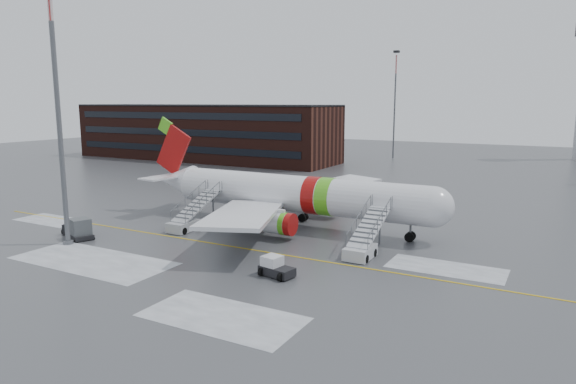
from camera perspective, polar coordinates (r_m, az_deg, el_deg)
The scene contains 10 objects.
ground at distance 48.70m, azimuth -7.16°, elevation -5.49°, with size 260.00×260.00×0.00m, color #494C4F.
airliner at distance 53.75m, azimuth 0.14°, elevation -0.20°, with size 35.03×32.97×11.18m.
airstair_fwd at distance 44.13m, azimuth 8.38°, elevation -5.72°, with size 2.05×7.70×3.48m.
airstair_aft at distance 53.47m, azimuth -11.04°, elevation -3.02°, with size 2.05×7.70×3.48m.
pushback_tug at distance 38.96m, azimuth -1.43°, elevation -8.37°, with size 2.84×2.33×1.50m.
uld_container at distance 52.82m, azimuth -22.05°, elevation -3.89°, with size 2.92×2.56×1.99m.
baggage_tractor at distance 54.76m, azimuth -22.54°, elevation -3.80°, with size 2.89×1.91×1.42m.
light_mast_near at distance 50.01m, azimuth -24.24°, elevation 9.11°, with size 1.20×1.20×24.95m.
terminal_building at distance 118.14m, azimuth -9.37°, elevation 6.61°, with size 62.00×16.11×12.30m.
light_mast_far_n at distance 121.29m, azimuth 11.80°, elevation 10.23°, with size 1.20×1.20×24.25m.
Camera 1 is at (27.66, -37.92, 12.96)m, focal length 32.00 mm.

